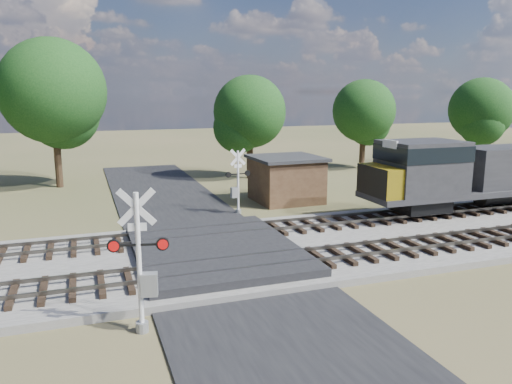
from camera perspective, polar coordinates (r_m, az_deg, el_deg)
name	(u,v)px	position (r m, az deg, el deg)	size (l,w,h in m)	color
ground	(218,262)	(22.32, -4.37, -7.93)	(160.00, 160.00, 0.00)	#444C28
ballast_bed	(403,234)	(26.91, 16.43, -4.66)	(140.00, 10.00, 0.30)	gray
road	(218,261)	(22.31, -4.37, -7.84)	(7.00, 60.00, 0.08)	black
crossing_panel	(215,251)	(22.68, -4.71, -6.79)	(7.00, 9.00, 0.62)	#262628
track_near	(301,259)	(21.40, 5.20, -7.64)	(140.00, 2.60, 0.33)	black
track_far	(261,229)	(25.82, 0.59, -4.25)	(140.00, 2.60, 0.33)	black
crossing_signal_near	(143,274)	(15.82, -12.81, -9.11)	(1.83, 0.52, 4.59)	silver
crossing_signal_far	(237,187)	(30.32, -2.20, 0.54)	(1.62, 0.39, 4.02)	silver
equipment_shed	(286,179)	(34.04, 3.47, 1.53)	(4.64, 4.64, 3.08)	#412B1C
treeline	(241,100)	(42.46, -1.71, 10.51)	(81.62, 11.39, 11.71)	black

